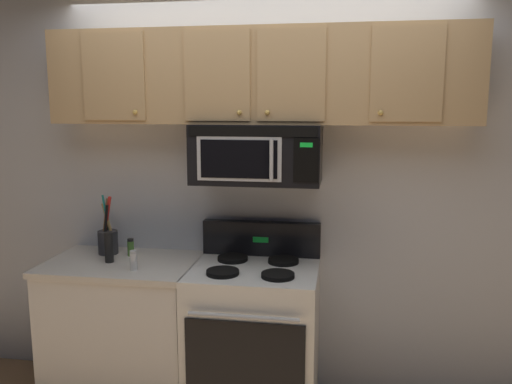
# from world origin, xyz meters

# --- Properties ---
(back_wall) EXTENTS (5.20, 0.10, 2.70)m
(back_wall) POSITION_xyz_m (0.00, 0.79, 1.35)
(back_wall) COLOR silver
(back_wall) RESTS_ON ground_plane
(stove_range) EXTENTS (0.76, 0.69, 1.12)m
(stove_range) POSITION_xyz_m (0.00, 0.42, 0.47)
(stove_range) COLOR white
(stove_range) RESTS_ON ground_plane
(over_range_microwave) EXTENTS (0.76, 0.43, 0.35)m
(over_range_microwave) POSITION_xyz_m (-0.00, 0.54, 1.58)
(over_range_microwave) COLOR black
(upper_cabinets) EXTENTS (2.50, 0.36, 0.55)m
(upper_cabinets) POSITION_xyz_m (-0.00, 0.57, 2.02)
(upper_cabinets) COLOR tan
(counter_segment) EXTENTS (0.93, 0.65, 0.90)m
(counter_segment) POSITION_xyz_m (-0.84, 0.43, 0.45)
(counter_segment) COLOR silver
(counter_segment) RESTS_ON ground_plane
(utensil_crock_charcoal) EXTENTS (0.13, 0.13, 0.39)m
(utensil_crock_charcoal) POSITION_xyz_m (-1.00, 0.57, 1.00)
(utensil_crock_charcoal) COLOR #2D2D33
(utensil_crock_charcoal) RESTS_ON counter_segment
(salt_shaker) EXTENTS (0.04, 0.04, 0.12)m
(salt_shaker) POSITION_xyz_m (-0.69, 0.27, 0.96)
(salt_shaker) COLOR white
(salt_shaker) RESTS_ON counter_segment
(pepper_mill) EXTENTS (0.05, 0.05, 0.19)m
(pepper_mill) POSITION_xyz_m (-0.91, 0.40, 1.00)
(pepper_mill) COLOR black
(pepper_mill) RESTS_ON counter_segment
(spice_jar) EXTENTS (0.04, 0.04, 0.11)m
(spice_jar) POSITION_xyz_m (-0.83, 0.55, 0.96)
(spice_jar) COLOR #4C7F33
(spice_jar) RESTS_ON counter_segment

